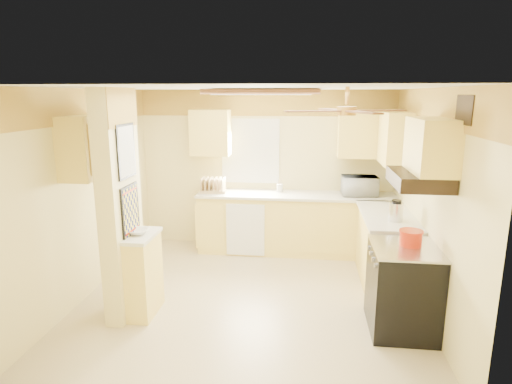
# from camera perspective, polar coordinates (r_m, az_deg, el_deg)

# --- Properties ---
(floor) EXTENTS (4.00, 4.00, 0.00)m
(floor) POSITION_cam_1_polar(r_m,az_deg,el_deg) (5.43, -0.72, -13.69)
(floor) COLOR #C6AF89
(floor) RESTS_ON ground
(ceiling) EXTENTS (4.00, 4.00, 0.00)m
(ceiling) POSITION_cam_1_polar(r_m,az_deg,el_deg) (4.86, -0.80, 13.72)
(ceiling) COLOR white
(ceiling) RESTS_ON wall_back
(wall_back) EXTENTS (4.00, 0.00, 4.00)m
(wall_back) POSITION_cam_1_polar(r_m,az_deg,el_deg) (6.85, 1.34, 2.97)
(wall_back) COLOR beige
(wall_back) RESTS_ON floor
(wall_front) EXTENTS (4.00, 0.00, 4.00)m
(wall_front) POSITION_cam_1_polar(r_m,az_deg,el_deg) (3.21, -5.30, -8.76)
(wall_front) COLOR beige
(wall_front) RESTS_ON floor
(wall_left) EXTENTS (0.00, 3.80, 3.80)m
(wall_left) POSITION_cam_1_polar(r_m,az_deg,el_deg) (5.62, -21.42, -0.14)
(wall_left) COLOR beige
(wall_left) RESTS_ON floor
(wall_right) EXTENTS (0.00, 3.80, 3.80)m
(wall_right) POSITION_cam_1_polar(r_m,az_deg,el_deg) (5.14, 21.94, -1.34)
(wall_right) COLOR beige
(wall_right) RESTS_ON floor
(wallpaper_border) EXTENTS (4.00, 0.02, 0.40)m
(wallpaper_border) POSITION_cam_1_polar(r_m,az_deg,el_deg) (6.73, 1.38, 11.79)
(wallpaper_border) COLOR yellow
(wallpaper_border) RESTS_ON wall_back
(partition_column) EXTENTS (0.20, 0.70, 2.50)m
(partition_column) POSITION_cam_1_polar(r_m,az_deg,el_deg) (4.85, -17.67, -1.80)
(partition_column) COLOR beige
(partition_column) RESTS_ON floor
(partition_ledge) EXTENTS (0.25, 0.55, 0.90)m
(partition_ledge) POSITION_cam_1_polar(r_m,az_deg,el_deg) (5.03, -14.71, -10.76)
(partition_ledge) COLOR #FFDD68
(partition_ledge) RESTS_ON floor
(ledge_top) EXTENTS (0.28, 0.58, 0.04)m
(ledge_top) POSITION_cam_1_polar(r_m,az_deg,el_deg) (4.86, -15.03, -5.67)
(ledge_top) COLOR silver
(ledge_top) RESTS_ON partition_ledge
(lower_cabinets_back) EXTENTS (3.00, 0.60, 0.90)m
(lower_cabinets_back) POSITION_cam_1_polar(r_m,az_deg,el_deg) (6.71, 5.32, -4.31)
(lower_cabinets_back) COLOR #FFDD68
(lower_cabinets_back) RESTS_ON floor
(lower_cabinets_right) EXTENTS (0.60, 1.40, 0.90)m
(lower_cabinets_right) POSITION_cam_1_polar(r_m,az_deg,el_deg) (5.86, 16.94, -7.44)
(lower_cabinets_right) COLOR #FFDD68
(lower_cabinets_right) RESTS_ON floor
(countertop_back) EXTENTS (3.04, 0.64, 0.04)m
(countertop_back) POSITION_cam_1_polar(r_m,az_deg,el_deg) (6.58, 5.40, -0.42)
(countertop_back) COLOR silver
(countertop_back) RESTS_ON lower_cabinets_back
(countertop_right) EXTENTS (0.64, 1.44, 0.04)m
(countertop_right) POSITION_cam_1_polar(r_m,az_deg,el_deg) (5.72, 17.15, -3.01)
(countertop_right) COLOR silver
(countertop_right) RESTS_ON lower_cabinets_right
(dishwasher_panel) EXTENTS (0.58, 0.02, 0.80)m
(dishwasher_panel) POSITION_cam_1_polar(r_m,az_deg,el_deg) (6.48, -1.43, -5.07)
(dishwasher_panel) COLOR white
(dishwasher_panel) RESTS_ON lower_cabinets_back
(window) EXTENTS (0.92, 0.02, 1.02)m
(window) POSITION_cam_1_polar(r_m,az_deg,el_deg) (6.82, -0.76, 5.48)
(window) COLOR white
(window) RESTS_ON wall_back
(upper_cab_back_left) EXTENTS (0.60, 0.35, 0.70)m
(upper_cab_back_left) POSITION_cam_1_polar(r_m,az_deg,el_deg) (6.73, -6.06, 7.89)
(upper_cab_back_left) COLOR #FFDD68
(upper_cab_back_left) RESTS_ON wall_back
(upper_cab_back_right) EXTENTS (0.90, 0.35, 0.70)m
(upper_cab_back_right) POSITION_cam_1_polar(r_m,az_deg,el_deg) (6.63, 14.80, 7.45)
(upper_cab_back_right) COLOR #FFDD68
(upper_cab_back_right) RESTS_ON wall_back
(upper_cab_right) EXTENTS (0.35, 1.00, 0.70)m
(upper_cab_right) POSITION_cam_1_polar(r_m,az_deg,el_deg) (6.20, 17.92, 6.91)
(upper_cab_right) COLOR #FFDD68
(upper_cab_right) RESTS_ON wall_right
(upper_cab_left_wall) EXTENTS (0.35, 0.75, 0.70)m
(upper_cab_left_wall) POSITION_cam_1_polar(r_m,az_deg,el_deg) (5.22, -21.54, 5.62)
(upper_cab_left_wall) COLOR #FFDD68
(upper_cab_left_wall) RESTS_ON wall_left
(upper_cab_over_stove) EXTENTS (0.35, 0.76, 0.52)m
(upper_cab_over_stove) POSITION_cam_1_polar(r_m,az_deg,el_deg) (4.45, 22.30, 5.74)
(upper_cab_over_stove) COLOR #FFDD68
(upper_cab_over_stove) RESTS_ON wall_right
(stove) EXTENTS (0.68, 0.77, 0.92)m
(stove) POSITION_cam_1_polar(r_m,az_deg,el_deg) (4.81, 18.94, -12.04)
(stove) COLOR black
(stove) RESTS_ON floor
(range_hood) EXTENTS (0.50, 0.76, 0.14)m
(range_hood) POSITION_cam_1_polar(r_m,az_deg,el_deg) (4.48, 20.89, 1.61)
(range_hood) COLOR black
(range_hood) RESTS_ON upper_cab_over_stove
(poster_menu) EXTENTS (0.02, 0.42, 0.57)m
(poster_menu) POSITION_cam_1_polar(r_m,az_deg,el_deg) (4.70, -16.92, 5.24)
(poster_menu) COLOR black
(poster_menu) RESTS_ON partition_column
(poster_nashville) EXTENTS (0.02, 0.42, 0.57)m
(poster_nashville) POSITION_cam_1_polar(r_m,az_deg,el_deg) (4.82, -16.42, -2.43)
(poster_nashville) COLOR black
(poster_nashville) RESTS_ON partition_column
(ceiling_light_panel) EXTENTS (1.35, 0.95, 0.06)m
(ceiling_light_panel) POSITION_cam_1_polar(r_m,az_deg,el_deg) (5.34, 1.02, 13.17)
(ceiling_light_panel) COLOR brown
(ceiling_light_panel) RESTS_ON ceiling
(ceiling_fan) EXTENTS (1.15, 1.15, 0.26)m
(ceiling_fan) POSITION_cam_1_polar(r_m,az_deg,el_deg) (4.13, 11.98, 10.61)
(ceiling_fan) COLOR gold
(ceiling_fan) RESTS_ON ceiling
(vent_grate) EXTENTS (0.02, 0.40, 0.25)m
(vent_grate) POSITION_cam_1_polar(r_m,az_deg,el_deg) (4.14, 26.08, 9.80)
(vent_grate) COLOR black
(vent_grate) RESTS_ON wall_right
(microwave) EXTENTS (0.54, 0.38, 0.29)m
(microwave) POSITION_cam_1_polar(r_m,az_deg,el_deg) (6.63, 13.65, 0.82)
(microwave) COLOR white
(microwave) RESTS_ON countertop_back
(bowl) EXTENTS (0.24, 0.24, 0.06)m
(bowl) POSITION_cam_1_polar(r_m,az_deg,el_deg) (4.86, -15.45, -5.10)
(bowl) COLOR white
(bowl) RESTS_ON ledge_top
(dutch_oven) EXTENTS (0.24, 0.24, 0.16)m
(dutch_oven) POSITION_cam_1_polar(r_m,az_deg,el_deg) (4.68, 19.95, -5.75)
(dutch_oven) COLOR #BA220B
(dutch_oven) RESTS_ON stove
(kettle) EXTENTS (0.17, 0.17, 0.26)m
(kettle) POSITION_cam_1_polar(r_m,az_deg,el_deg) (5.40, 18.16, -2.46)
(kettle) COLOR silver
(kettle) RESTS_ON countertop_right
(dish_rack) EXTENTS (0.42, 0.33, 0.22)m
(dish_rack) POSITION_cam_1_polar(r_m,az_deg,el_deg) (6.69, -5.78, 0.68)
(dish_rack) COLOR tan
(dish_rack) RESTS_ON countertop_back
(utensil_crock) EXTENTS (0.10, 0.10, 0.19)m
(utensil_crock) POSITION_cam_1_polar(r_m,az_deg,el_deg) (6.68, 3.19, 0.55)
(utensil_crock) COLOR white
(utensil_crock) RESTS_ON countertop_back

